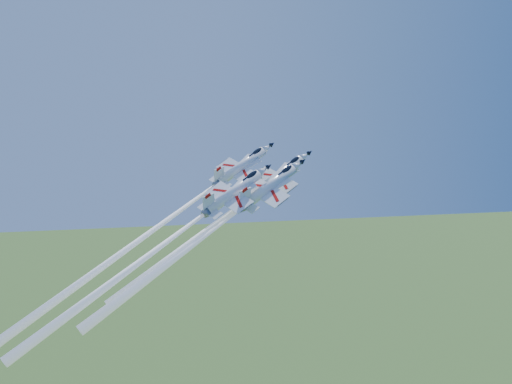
{
  "coord_description": "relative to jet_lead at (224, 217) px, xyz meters",
  "views": [
    {
      "loc": [
        -17.43,
        -110.35,
        111.11
      ],
      "look_at": [
        0.0,
        0.0,
        87.44
      ],
      "focal_mm": 40.0,
      "sensor_mm": 36.0,
      "label": 1
    }
  ],
  "objects": [
    {
      "name": "jet_lead",
      "position": [
        0.0,
        0.0,
        0.0
      ],
      "size": [
        34.67,
        22.51,
        33.41
      ],
      "rotation": [
        0.5,
        0.24,
        -1.01
      ],
      "color": "white"
    },
    {
      "name": "jet_left",
      "position": [
        -13.84,
        -1.29,
        -1.71
      ],
      "size": [
        42.87,
        28.51,
        45.05
      ],
      "rotation": [
        0.5,
        0.24,
        -1.01
      ],
      "color": "white"
    },
    {
      "name": "jet_right",
      "position": [
        -3.58,
        -8.19,
        -0.6
      ],
      "size": [
        34.96,
        22.68,
        33.66
      ],
      "rotation": [
        0.5,
        0.24,
        -1.01
      ],
      "color": "white"
    },
    {
      "name": "jet_slot",
      "position": [
        -12.64,
        -10.24,
        -2.44
      ],
      "size": [
        37.69,
        24.69,
        37.04
      ],
      "rotation": [
        0.5,
        0.24,
        -1.01
      ],
      "color": "white"
    }
  ]
}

